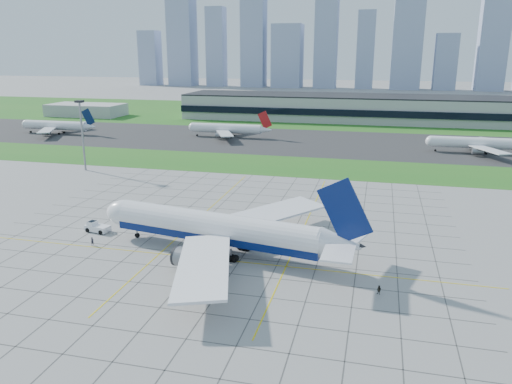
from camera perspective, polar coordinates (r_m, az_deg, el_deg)
ground at (r=109.40m, az=-5.73°, el=-7.13°), size 1400.00×1400.00×0.00m
grass_median at (r=192.66m, az=3.20°, el=3.03°), size 700.00×35.00×0.04m
asphalt_taxiway at (r=245.90m, az=5.61°, el=5.77°), size 700.00×75.00×0.04m
grass_far at (r=353.99m, az=8.26°, el=8.73°), size 700.00×145.00×0.04m
apron_markings at (r=119.00m, az=-3.75°, el=-5.14°), size 120.00×130.00×0.03m
terminal at (r=326.49m, az=14.94°, el=9.18°), size 260.00×43.00×15.80m
service_block at (r=363.58m, az=-18.82°, el=8.88°), size 50.00×25.00×8.00m
light_mast at (r=192.70m, az=-19.30°, el=7.07°), size 2.50×2.50×25.60m
city_skyline at (r=616.49m, az=10.29°, el=17.08°), size 523.00×32.40×160.00m
airliner at (r=108.60m, az=-4.37°, el=-4.22°), size 62.08×62.38×19.67m
pushback_tug at (r=127.97m, az=-17.75°, el=-3.85°), size 8.96×3.95×2.46m
crew_near at (r=119.33m, az=-18.19°, el=-5.38°), size 0.71×0.84×1.95m
crew_far at (r=94.42m, az=13.88°, el=-10.82°), size 1.08×1.01×1.76m
distant_jet_0 at (r=288.01m, az=-21.83°, el=7.08°), size 41.59×42.66×14.08m
distant_jet_1 at (r=257.09m, az=-3.27°, el=7.26°), size 41.90×42.66×14.08m
distant_jet_2 at (r=235.76m, az=24.18°, el=5.13°), size 44.33×42.66×14.08m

